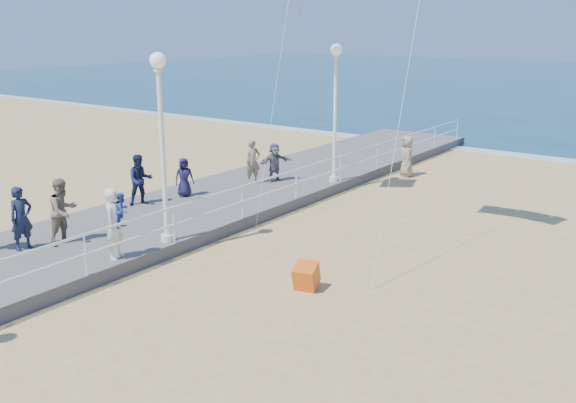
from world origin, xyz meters
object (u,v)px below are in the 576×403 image
Objects in this scene: woman_holding_toddler at (115,224)px; spectator_5 at (275,162)px; lamp_post_far at (335,99)px; toddler_held at (122,210)px; spectator_1 at (63,211)px; spectator_6 at (253,162)px; box_kite at (306,278)px; spectator_4 at (184,177)px; spectator_0 at (21,218)px; beach_walker_c at (407,156)px; spectator_7 at (140,180)px; lamp_post_mid at (161,129)px.

woman_holding_toddler reaches higher than spectator_5.
toddler_held is (0.10, -10.61, -1.94)m from lamp_post_far.
spectator_1 is 1.10× the size of spectator_6.
spectator_6 is (-0.47, -0.78, 0.09)m from spectator_5.
spectator_1 is 3.14× the size of box_kite.
box_kite is at bearing -78.38° from spectator_1.
spectator_5 is at bearing 11.64° from spectator_4.
lamp_post_far is 3.43m from spectator_5.
spectator_4 is (-0.45, 6.69, -0.19)m from spectator_0.
toddler_held is 0.50× the size of spectator_1.
spectator_4 reaches higher than box_kite.
spectator_6 is at bearing -65.88° from beach_walker_c.
beach_walker_c is (4.78, 10.83, -0.39)m from spectator_7.
spectator_4 is (-3.16, 3.88, -2.56)m from lamp_post_mid.
beach_walker_c is (3.92, 15.83, -0.40)m from spectator_0.
lamp_post_mid is at bearing -90.00° from lamp_post_far.
lamp_post_far reaches higher than beach_walker_c.
beach_walker_c is at bearing 84.69° from lamp_post_mid.
beach_walker_c is at bearing 89.92° from box_kite.
spectator_1 reaches higher than spectator_4.
lamp_post_far is 4.00m from spectator_6.
lamp_post_far is at bearing 90.00° from lamp_post_mid.
spectator_5 reaches higher than spectator_4.
spectator_0 reaches higher than spectator_5.
spectator_6 reaches higher than beach_walker_c.
spectator_6 reaches higher than box_kite.
spectator_7 is at bearing 148.41° from lamp_post_mid.
spectator_0 is 1.16× the size of spectator_5.
spectator_0 is 5.07m from spectator_7.
spectator_0 is at bearing -172.98° from box_kite.
spectator_5 is 0.87× the size of spectator_7.
spectator_4 is 0.82× the size of spectator_6.
spectator_6 is at bearing 15.92° from spectator_7.
toddler_held is 0.54× the size of spectator_7.
lamp_post_mid reaches higher than spectator_7.
spectator_1 reaches higher than toddler_held.
box_kite is (4.70, 0.24, -3.36)m from lamp_post_mid.
spectator_5 is (-1.87, 9.40, -0.19)m from woman_holding_toddler.
spectator_1 is (-2.34, -0.19, -0.38)m from toddler_held.
woman_holding_toddler is at bearing -65.25° from spectator_0.
spectator_4 is at bearing 139.79° from box_kite.
spectator_7 is (-1.65, -5.45, 0.11)m from spectator_5.
toddler_held reaches higher than spectator_4.
spectator_1 is 1.06× the size of beach_walker_c.
spectator_5 is at bearing 116.46° from box_kite.
lamp_post_far is at bearing -19.52° from toddler_held.
spectator_1 is 1.23× the size of spectator_5.
spectator_4 is (-3.16, -5.12, -2.56)m from lamp_post_far.
lamp_post_mid is at bearing -40.71° from spectator_0.
lamp_post_far reaches higher than spectator_6.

